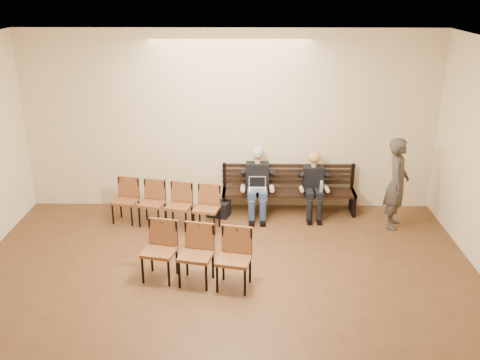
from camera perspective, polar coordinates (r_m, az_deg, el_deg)
The scene contains 10 objects.
room_walls at distance 6.10m, azimuth -2.52°, elevation 3.54°, with size 8.02×10.01×3.51m.
bench at distance 10.55m, azimuth 5.17°, elevation -2.32°, with size 2.60×0.90×0.45m, color black.
seated_man at distance 10.24m, azimuth 1.86°, elevation -0.32°, with size 0.55×0.76×1.32m, color black, non-canonical shape.
seated_woman at distance 10.35m, azimuth 7.83°, elevation -0.87°, with size 0.48×0.67×1.12m, color black, non-canonical shape.
laptop at distance 10.10m, azimuth 1.86°, elevation -1.21°, with size 0.32×0.25×0.24m, color silver.
water_bottle at distance 10.19m, azimuth 8.65°, elevation -1.29°, with size 0.07×0.07×0.22m, color silver.
bag at distance 10.38m, azimuth -2.30°, elevation -3.08°, with size 0.41×0.28×0.30m, color black.
passerby at distance 10.05m, azimuth 16.46°, elevation 0.33°, with size 0.72×0.47×1.96m, color #3D3832.
chair_row_front at distance 9.96m, azimuth -7.99°, elevation -2.66°, with size 2.03×0.46×0.83m, color brown.
chair_row_back at distance 8.08m, azimuth -4.72°, elevation -8.07°, with size 1.64×0.50×0.91m, color brown.
Camera 1 is at (0.37, -5.03, 4.33)m, focal length 40.00 mm.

